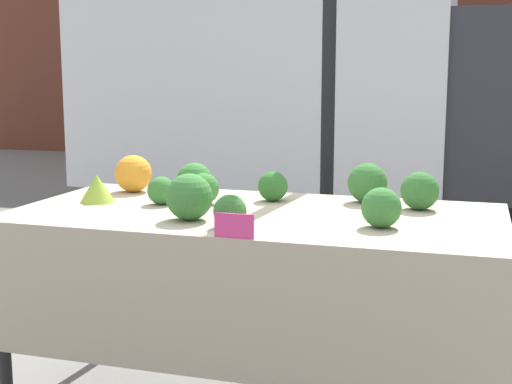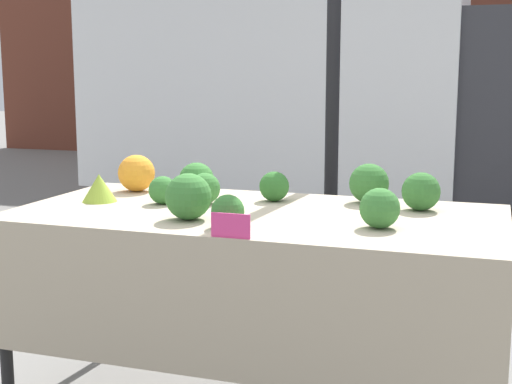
% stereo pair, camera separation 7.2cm
% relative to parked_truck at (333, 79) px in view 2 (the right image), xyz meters
% --- Properties ---
extents(tent_pole, '(0.07, 0.07, 2.68)m').
position_rel_parked_truck_xyz_m(tent_pole, '(0.71, -3.22, -0.03)').
color(tent_pole, black).
rests_on(tent_pole, ground_plane).
extents(parked_truck, '(4.92, 1.85, 2.57)m').
position_rel_parked_truck_xyz_m(parked_truck, '(0.00, 0.00, 0.00)').
color(parked_truck, white).
rests_on(parked_truck, ground_plane).
extents(market_table, '(1.95, 0.96, 0.88)m').
position_rel_parked_truck_xyz_m(market_table, '(0.60, -4.20, -0.59)').
color(market_table, tan).
rests_on(market_table, ground_plane).
extents(orange_cauliflower, '(0.17, 0.17, 0.17)m').
position_rel_parked_truck_xyz_m(orange_cauliflower, '(-0.09, -3.84, -0.40)').
color(orange_cauliflower, orange).
rests_on(orange_cauliflower, market_table).
extents(romanesco_head, '(0.15, 0.15, 0.12)m').
position_rel_parked_truck_xyz_m(romanesco_head, '(-0.11, -4.14, -0.43)').
color(romanesco_head, '#93B238').
rests_on(romanesco_head, market_table).
extents(broccoli_head_0, '(0.12, 0.12, 0.12)m').
position_rel_parked_truck_xyz_m(broccoli_head_0, '(0.61, -4.45, -0.43)').
color(broccoli_head_0, '#336B2D').
rests_on(broccoli_head_0, market_table).
extents(broccoli_head_1, '(0.13, 0.13, 0.13)m').
position_rel_parked_truck_xyz_m(broccoli_head_1, '(0.34, -4.03, -0.42)').
color(broccoli_head_1, '#387533').
rests_on(broccoli_head_1, market_table).
extents(broccoli_head_2, '(0.16, 0.16, 0.16)m').
position_rel_parked_truck_xyz_m(broccoli_head_2, '(0.25, -3.91, -0.41)').
color(broccoli_head_2, '#387533').
rests_on(broccoli_head_2, market_table).
extents(broccoli_head_3, '(0.16, 0.16, 0.16)m').
position_rel_parked_truck_xyz_m(broccoli_head_3, '(1.23, -3.90, -0.41)').
color(broccoli_head_3, '#336B2D').
rests_on(broccoli_head_3, market_table).
extents(broccoli_head_4, '(0.12, 0.12, 0.12)m').
position_rel_parked_truck_xyz_m(broccoli_head_4, '(0.17, -4.10, -0.43)').
color(broccoli_head_4, '#387533').
rests_on(broccoli_head_4, market_table).
extents(broccoli_head_5, '(0.13, 0.13, 0.13)m').
position_rel_parked_truck_xyz_m(broccoli_head_5, '(0.61, -3.88, -0.42)').
color(broccoli_head_5, '#2D6628').
rests_on(broccoli_head_5, market_table).
extents(broccoli_head_6, '(0.15, 0.15, 0.15)m').
position_rel_parked_truck_xyz_m(broccoli_head_6, '(1.12, -4.29, -0.42)').
color(broccoli_head_6, '#387533').
rests_on(broccoli_head_6, market_table).
extents(broccoli_head_7, '(0.18, 0.18, 0.18)m').
position_rel_parked_truck_xyz_m(broccoli_head_7, '(0.41, -4.37, -0.40)').
color(broccoli_head_7, '#387533').
rests_on(broccoli_head_7, market_table).
extents(broccoli_head_8, '(0.17, 0.17, 0.17)m').
position_rel_parked_truck_xyz_m(broccoli_head_8, '(1.00, -3.80, -0.40)').
color(broccoli_head_8, '#336B2D').
rests_on(broccoli_head_8, market_table).
extents(price_sign, '(0.14, 0.01, 0.08)m').
position_rel_parked_truck_xyz_m(price_sign, '(0.67, -4.60, -0.45)').
color(price_sign, '#E53D84').
rests_on(price_sign, market_table).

